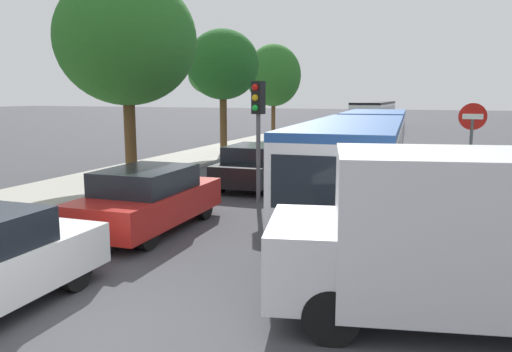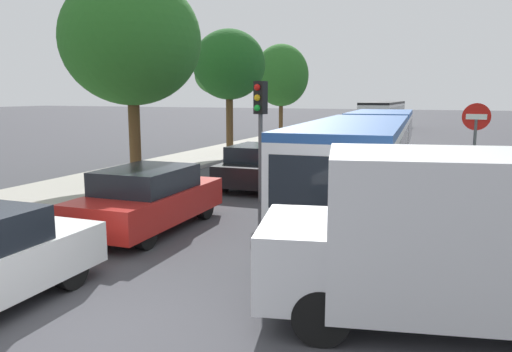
# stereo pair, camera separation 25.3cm
# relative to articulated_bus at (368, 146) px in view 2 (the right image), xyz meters

# --- Properties ---
(ground_plane) EXTENTS (200.00, 200.00, 0.00)m
(ground_plane) POSITION_rel_articulated_bus_xyz_m (-1.70, -11.95, -1.35)
(ground_plane) COLOR #3D3D42
(kerb_strip_left) EXTENTS (3.20, 50.47, 0.14)m
(kerb_strip_left) POSITION_rel_articulated_bus_xyz_m (-8.67, 8.28, -1.28)
(kerb_strip_left) COLOR #9E998E
(kerb_strip_left) RESTS_ON ground
(articulated_bus) EXTENTS (3.41, 15.87, 2.34)m
(articulated_bus) POSITION_rel_articulated_bus_xyz_m (0.00, 0.00, 0.00)
(articulated_bus) COLOR silver
(articulated_bus) RESTS_ON ground
(city_bus_rear) EXTENTS (2.50, 11.12, 2.39)m
(city_bus_rear) POSITION_rel_articulated_bus_xyz_m (-3.58, 28.52, 0.03)
(city_bus_rear) COLOR silver
(city_bus_rear) RESTS_ON ground
(queued_car_red) EXTENTS (1.85, 4.16, 1.43)m
(queued_car_red) POSITION_rel_articulated_bus_xyz_m (-3.66, -7.20, -0.63)
(queued_car_red) COLOR #B21E19
(queued_car_red) RESTS_ON ground
(queued_car_black) EXTENTS (1.81, 4.07, 1.40)m
(queued_car_black) POSITION_rel_articulated_bus_xyz_m (-3.35, -1.31, -0.64)
(queued_car_black) COLOR black
(queued_car_black) RESTS_ON ground
(queued_car_blue) EXTENTS (1.88, 4.21, 1.45)m
(queued_car_blue) POSITION_rel_articulated_bus_xyz_m (-3.63, 3.79, -0.62)
(queued_car_blue) COLOR #284799
(queued_car_blue) RESTS_ON ground
(queued_car_tan) EXTENTS (1.84, 4.12, 1.42)m
(queued_car_tan) POSITION_rel_articulated_bus_xyz_m (-3.57, 9.80, -0.63)
(queued_car_tan) COLOR tan
(queued_car_tan) RESTS_ON ground
(queued_car_navy) EXTENTS (1.85, 4.15, 1.43)m
(queued_car_navy) POSITION_rel_articulated_bus_xyz_m (-3.56, 15.14, -0.63)
(queued_car_navy) COLOR navy
(queued_car_navy) RESTS_ON ground
(white_van) EXTENTS (5.31, 3.01, 2.31)m
(white_van) POSITION_rel_articulated_bus_xyz_m (2.95, -9.64, -0.11)
(white_van) COLOR silver
(white_van) RESTS_ON ground
(traffic_light) EXTENTS (0.37, 0.39, 3.40)m
(traffic_light) POSITION_rel_articulated_bus_xyz_m (-2.41, -3.56, 1.15)
(traffic_light) COLOR #56595E
(traffic_light) RESTS_ON ground
(no_entry_sign) EXTENTS (0.70, 0.08, 2.82)m
(no_entry_sign) POSITION_rel_articulated_bus_xyz_m (3.13, -2.35, 0.53)
(no_entry_sign) COLOR #56595E
(no_entry_sign) RESTS_ON ground
(tree_left_mid) EXTENTS (4.67, 4.67, 7.00)m
(tree_left_mid) POSITION_rel_articulated_bus_xyz_m (-7.58, -2.12, 3.36)
(tree_left_mid) COLOR #51381E
(tree_left_mid) RESTS_ON ground
(tree_left_far) EXTENTS (3.54, 3.54, 6.18)m
(tree_left_far) POSITION_rel_articulated_bus_xyz_m (-7.98, 6.03, 3.02)
(tree_left_far) COLOR #51381E
(tree_left_far) RESTS_ON ground
(tree_left_distant) EXTENTS (3.64, 3.64, 6.32)m
(tree_left_distant) POSITION_rel_articulated_bus_xyz_m (-8.40, 15.40, 2.83)
(tree_left_distant) COLOR #51381E
(tree_left_distant) RESTS_ON ground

